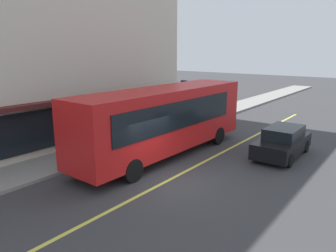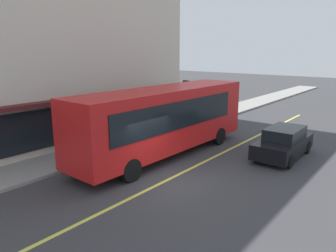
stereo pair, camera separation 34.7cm
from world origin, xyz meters
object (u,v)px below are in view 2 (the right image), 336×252
at_px(traffic_light, 186,92).
at_px(pedestrian_at_corner, 194,106).
at_px(car_black, 283,143).
at_px(bus, 165,118).

distance_m(traffic_light, pedestrian_at_corner, 2.40).
bearing_deg(traffic_light, car_black, -103.86).
relative_size(traffic_light, car_black, 0.74).
bearing_deg(pedestrian_at_corner, bus, -156.51).
bearing_deg(traffic_light, bus, -154.60).
relative_size(car_black, pedestrian_at_corner, 2.38).
relative_size(traffic_light, pedestrian_at_corner, 1.76).
bearing_deg(bus, car_black, -53.66).
distance_m(car_black, pedestrian_at_corner, 8.91).
height_order(bus, car_black, bus).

